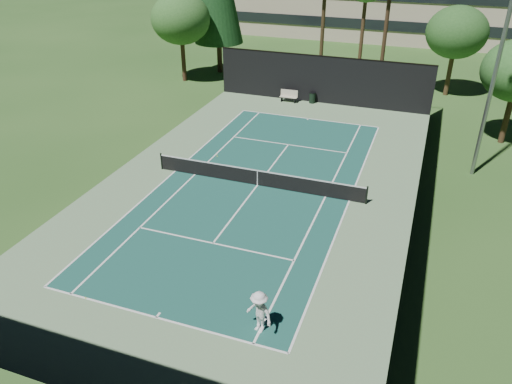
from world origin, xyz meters
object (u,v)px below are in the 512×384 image
tennis_ball_a (86,298)px  tennis_ball_b (217,157)px  trash_bin (312,98)px  tennis_ball_c (250,169)px  player (259,312)px  park_bench (289,96)px  tennis_net (257,177)px  tennis_ball_d (217,155)px

tennis_ball_a → tennis_ball_b: tennis_ball_a is taller
tennis_ball_b → trash_bin: (3.19, 12.86, 0.45)m
tennis_ball_b → tennis_ball_c: 2.88m
tennis_ball_b → tennis_ball_c: bearing=-21.3°
trash_bin → tennis_ball_c: bearing=-92.1°
player → tennis_ball_b: player is taller
tennis_ball_c → park_bench: bearing=96.2°
tennis_net → player: size_ratio=7.00×
trash_bin → tennis_ball_a: bearing=-95.5°
player → tennis_ball_c: (-5.25, 12.93, -0.89)m
tennis_ball_b → tennis_ball_c: (2.68, -1.05, -0.00)m
tennis_ball_b → trash_bin: size_ratio=0.07×
tennis_net → tennis_ball_a: 12.36m
player → tennis_ball_d: 16.35m
player → park_bench: 27.32m
tennis_ball_c → trash_bin: trash_bin is taller
tennis_ball_a → park_bench: bearing=88.5°
tennis_ball_b → tennis_ball_d: bearing=117.2°
tennis_ball_d → tennis_ball_c: bearing=-24.4°
tennis_net → tennis_ball_a: bearing=-105.7°
player → tennis_ball_a: size_ratio=27.61×
tennis_ball_a → tennis_ball_c: (2.17, 13.69, -0.00)m
tennis_ball_b → tennis_ball_c: tennis_ball_b is taller
tennis_ball_c → player: bearing=-67.9°
tennis_ball_a → trash_bin: bearing=84.5°
tennis_net → tennis_ball_b: (-3.86, 2.84, -0.53)m
player → park_bench: size_ratio=1.23×
tennis_ball_c → park_bench: park_bench is taller
player → trash_bin: size_ratio=1.95×
tennis_ball_c → tennis_ball_d: 3.08m
tennis_net → tennis_ball_c: (-1.18, 1.80, -0.53)m
tennis_ball_b → player: bearing=-60.4°
player → tennis_ball_c: size_ratio=31.11×
tennis_net → tennis_ball_c: tennis_net is taller
player → park_bench: (-6.73, 26.47, -0.37)m
player → park_bench: player is taller
park_bench → tennis_ball_d: bearing=-96.2°
tennis_ball_b → park_bench: bearing=84.5°
tennis_net → tennis_ball_a: tennis_net is taller
tennis_ball_a → tennis_ball_b: size_ratio=1.05×
tennis_ball_b → trash_bin: trash_bin is taller
tennis_ball_a → tennis_ball_d: 14.97m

